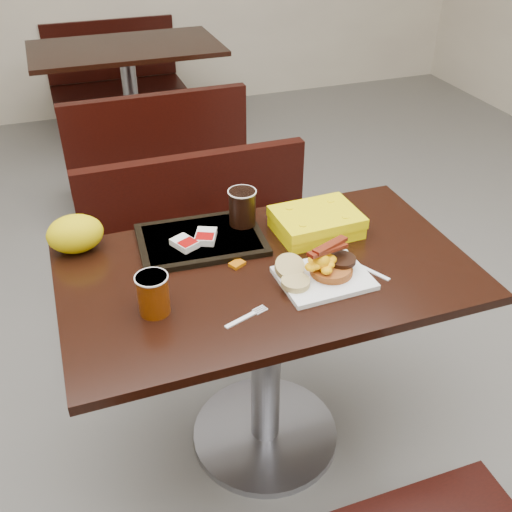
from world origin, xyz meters
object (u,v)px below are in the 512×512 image
object	(u,v)px
fork	(240,320)
coffee_cup_far	(242,207)
table_near	(266,361)
table_far	(132,103)
bench_far_s	(153,145)
paper_bag	(75,234)
knife	(367,269)
platter	(324,278)
bench_far_n	(117,75)
coffee_cup_near	(153,294)
pancake_stack	(331,269)
hashbrown_sleeve_right	(206,236)
tray	(201,240)
hashbrown_sleeve_left	(184,243)
clamshell	(316,222)
bench_near_n	(209,253)

from	to	relation	value
fork	coffee_cup_far	size ratio (longest dim) A/B	1.12
table_near	fork	xyz separation A→B (m)	(-0.15, -0.20, 0.38)
table_far	bench_far_s	size ratio (longest dim) A/B	1.20
paper_bag	knife	bearing A→B (deg)	-26.34
platter	bench_far_n	bearing A→B (deg)	90.37
coffee_cup_near	fork	world-z (taller)	coffee_cup_near
pancake_stack	coffee_cup_far	xyz separation A→B (m)	(-0.15, 0.34, 0.05)
table_far	bench_far_s	xyz separation A→B (m)	(0.00, -0.70, -0.02)
bench_far_s	hashbrown_sleeve_right	xyz separation A→B (m)	(-0.13, -1.71, 0.42)
knife	bench_far_s	bearing A→B (deg)	160.67
coffee_cup_near	tray	world-z (taller)	coffee_cup_near
table_near	tray	size ratio (longest dim) A/B	3.10
bench_far_s	hashbrown_sleeve_left	xyz separation A→B (m)	(-0.21, -1.73, 0.42)
bench_far_s	tray	xyz separation A→B (m)	(-0.15, -1.70, 0.40)
clamshell	bench_far_s	bearing A→B (deg)	95.18
table_near	coffee_cup_far	distance (m)	0.51
bench_near_n	tray	bearing A→B (deg)	-106.39
table_near	clamshell	bearing A→B (deg)	32.49
fork	paper_bag	xyz separation A→B (m)	(-0.37, 0.48, 0.06)
table_near	hashbrown_sleeve_right	xyz separation A→B (m)	(-0.13, 0.19, 0.40)
hashbrown_sleeve_left	clamshell	world-z (taller)	clamshell
platter	tray	distance (m)	0.42
table_far	coffee_cup_near	size ratio (longest dim) A/B	10.41
bench_near_n	bench_far_n	size ratio (longest dim) A/B	1.00
bench_near_n	paper_bag	size ratio (longest dim) A/B	5.87
bench_near_n	table_far	xyz separation A→B (m)	(0.00, 1.90, 0.02)
tray	hashbrown_sleeve_left	distance (m)	0.07
hashbrown_sleeve_left	clamshell	size ratio (longest dim) A/B	0.29
knife	clamshell	distance (m)	0.25
bench_near_n	paper_bag	bearing A→B (deg)	-141.27
paper_bag	bench_near_n	bearing A→B (deg)	38.73
paper_bag	clamshell	bearing A→B (deg)	-11.36
bench_far_s	clamshell	size ratio (longest dim) A/B	3.79
table_near	bench_far_s	distance (m)	1.90
hashbrown_sleeve_left	bench_near_n	bearing A→B (deg)	42.70
hashbrown_sleeve_left	clamshell	distance (m)	0.43
platter	tray	bearing A→B (deg)	129.88
platter	pancake_stack	world-z (taller)	pancake_stack
platter	pancake_stack	xyz separation A→B (m)	(0.03, 0.01, 0.02)
knife	tray	size ratio (longest dim) A/B	0.40
coffee_cup_far	clamshell	xyz separation A→B (m)	(0.22, -0.10, -0.04)
bench_far_n	knife	distance (m)	3.44
paper_bag	pancake_stack	bearing A→B (deg)	-29.86
table_near	knife	distance (m)	0.48
table_far	coffee_cup_near	distance (m)	2.74
coffee_cup_near	bench_far_s	bearing A→B (deg)	79.99
hashbrown_sleeve_left	paper_bag	world-z (taller)	paper_bag
bench_far_s	tray	world-z (taller)	tray
table_far	bench_far_n	distance (m)	0.70
platter	coffee_cup_near	world-z (taller)	coffee_cup_near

